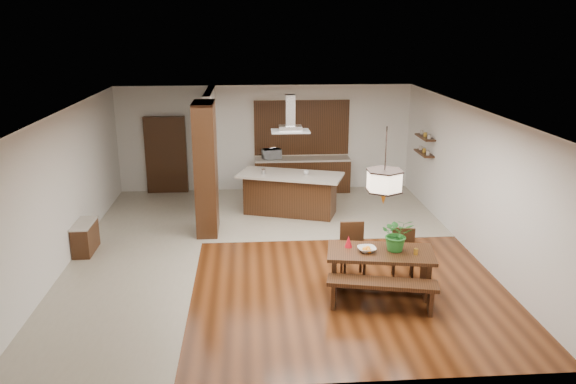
{
  "coord_description": "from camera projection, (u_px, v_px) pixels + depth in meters",
  "views": [
    {
      "loc": [
        -0.49,
        -10.69,
        4.46
      ],
      "look_at": [
        0.3,
        0.0,
        1.25
      ],
      "focal_mm": 35.0,
      "sensor_mm": 36.0,
      "label": 1
    }
  ],
  "objects": [
    {
      "name": "hallway_console",
      "position": [
        85.0,
        238.0,
        11.36
      ],
      "size": [
        0.37,
        0.88,
        0.63
      ],
      "primitive_type": "cube",
      "color": "black",
      "rests_on": "ground"
    },
    {
      "name": "dining_chair_left",
      "position": [
        353.0,
        251.0,
        10.2
      ],
      "size": [
        0.45,
        0.45,
        1.0
      ],
      "primitive_type": null,
      "rotation": [
        0.0,
        0.0,
        -0.01
      ],
      "color": "black",
      "rests_on": "ground"
    },
    {
      "name": "rear_counter",
      "position": [
        302.0,
        175.0,
        15.48
      ],
      "size": [
        2.6,
        0.62,
        0.95
      ],
      "color": "black",
      "rests_on": "ground"
    },
    {
      "name": "kitchen_window",
      "position": [
        302.0,
        127.0,
        15.36
      ],
      "size": [
        2.6,
        0.08,
        1.5
      ],
      "primitive_type": "cube",
      "color": "#A76A32",
      "rests_on": "room_shell"
    },
    {
      "name": "hallway_doorway",
      "position": [
        166.0,
        155.0,
        15.24
      ],
      "size": [
        1.1,
        0.2,
        2.1
      ],
      "primitive_type": "cube",
      "color": "black",
      "rests_on": "ground"
    },
    {
      "name": "partition_stub",
      "position": [
        211.0,
        148.0,
        14.17
      ],
      "size": [
        0.18,
        2.4,
        2.9
      ],
      "primitive_type": "cube",
      "color": "silver",
      "rests_on": "ground"
    },
    {
      "name": "tile_hallway",
      "position": [
        138.0,
        254.0,
        11.33
      ],
      "size": [
        2.5,
        9.0,
        0.01
      ],
      "primitive_type": "cube",
      "color": "#B1A793",
      "rests_on": "ground"
    },
    {
      "name": "dining_bench",
      "position": [
        382.0,
        295.0,
        9.08
      ],
      "size": [
        1.81,
        0.77,
        0.5
      ],
      "primitive_type": null,
      "rotation": [
        0.0,
        0.0,
        -0.22
      ],
      "color": "black",
      "rests_on": "ground"
    },
    {
      "name": "range_hood",
      "position": [
        290.0,
        114.0,
        13.07
      ],
      "size": [
        0.9,
        0.55,
        0.87
      ],
      "primitive_type": null,
      "color": "silver",
      "rests_on": "room_shell"
    },
    {
      "name": "shelf_lower",
      "position": [
        424.0,
        153.0,
        13.88
      ],
      "size": [
        0.26,
        0.9,
        0.04
      ],
      "primitive_type": "cube",
      "color": "black",
      "rests_on": "room_shell"
    },
    {
      "name": "island_cup",
      "position": [
        306.0,
        173.0,
        13.38
      ],
      "size": [
        0.14,
        0.14,
        0.1
      ],
      "primitive_type": "imported",
      "rotation": [
        0.0,
        0.0,
        0.11
      ],
      "color": "silver",
      "rests_on": "kitchen_island"
    },
    {
      "name": "dining_chair_right",
      "position": [
        403.0,
        255.0,
        10.13
      ],
      "size": [
        0.48,
        0.48,
        0.92
      ],
      "primitive_type": null,
      "rotation": [
        0.0,
        0.0,
        -0.21
      ],
      "color": "black",
      "rests_on": "ground"
    },
    {
      "name": "pendant_lantern",
      "position": [
        385.0,
        166.0,
        9.13
      ],
      "size": [
        0.64,
        0.64,
        1.31
      ],
      "primitive_type": null,
      "color": "beige",
      "rests_on": "room_shell"
    },
    {
      "name": "napkin_cone",
      "position": [
        349.0,
        241.0,
        9.71
      ],
      "size": [
        0.15,
        0.15,
        0.21
      ],
      "primitive_type": "cone",
      "rotation": [
        0.0,
        0.0,
        0.17
      ],
      "color": "red",
      "rests_on": "dining_table"
    },
    {
      "name": "foliage_plant",
      "position": [
        397.0,
        234.0,
        9.51
      ],
      "size": [
        0.57,
        0.5,
        0.6
      ],
      "primitive_type": "imported",
      "rotation": [
        0.0,
        0.0,
        -0.07
      ],
      "color": "#246D25",
      "rests_on": "dining_table"
    },
    {
      "name": "gold_ornament",
      "position": [
        416.0,
        252.0,
        9.41
      ],
      "size": [
        0.08,
        0.08,
        0.1
      ],
      "primitive_type": "cylinder",
      "rotation": [
        0.0,
        0.0,
        0.06
      ],
      "color": "gold",
      "rests_on": "dining_table"
    },
    {
      "name": "dining_table",
      "position": [
        380.0,
        262.0,
        9.62
      ],
      "size": [
        1.93,
        1.19,
        0.75
      ],
      "rotation": [
        0.0,
        0.0,
        -0.17
      ],
      "color": "black",
      "rests_on": "ground"
    },
    {
      "name": "tile_kitchen",
      "position": [
        319.0,
        210.0,
        14.0
      ],
      "size": [
        5.5,
        4.0,
        0.01
      ],
      "primitive_type": "cube",
      "color": "#B1A793",
      "rests_on": "ground"
    },
    {
      "name": "room_shell",
      "position": [
        273.0,
        152.0,
        10.94
      ],
      "size": [
        9.0,
        9.04,
        2.92
      ],
      "color": "#3D1C0B",
      "rests_on": "ground"
    },
    {
      "name": "fruit_bowl",
      "position": [
        367.0,
        249.0,
        9.54
      ],
      "size": [
        0.33,
        0.33,
        0.08
      ],
      "primitive_type": "imported",
      "rotation": [
        0.0,
        0.0,
        0.08
      ],
      "color": "beige",
      "rests_on": "dining_table"
    },
    {
      "name": "shelf_upper",
      "position": [
        425.0,
        137.0,
        13.77
      ],
      "size": [
        0.26,
        0.9,
        0.04
      ],
      "primitive_type": "cube",
      "color": "black",
      "rests_on": "room_shell"
    },
    {
      "name": "kitchen_island",
      "position": [
        290.0,
        193.0,
        13.62
      ],
      "size": [
        2.68,
        1.81,
        1.02
      ],
      "rotation": [
        0.0,
        0.0,
        -0.33
      ],
      "color": "black",
      "rests_on": "ground"
    },
    {
      "name": "partition_pier",
      "position": [
        206.0,
        169.0,
        12.16
      ],
      "size": [
        0.45,
        1.0,
        2.9
      ],
      "primitive_type": "cube",
      "color": "black",
      "rests_on": "ground"
    },
    {
      "name": "microwave",
      "position": [
        272.0,
        154.0,
        15.23
      ],
      "size": [
        0.56,
        0.46,
        0.27
      ],
      "primitive_type": "imported",
      "rotation": [
        0.0,
        0.0,
        0.31
      ],
      "color": "#BABEC2",
      "rests_on": "rear_counter"
    },
    {
      "name": "soffit_band",
      "position": [
        272.0,
        110.0,
        10.7
      ],
      "size": [
        8.0,
        9.0,
        0.02
      ],
      "primitive_type": "cube",
      "color": "#381E0E",
      "rests_on": "room_shell"
    }
  ]
}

